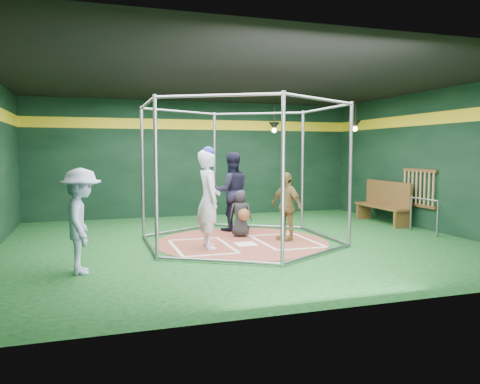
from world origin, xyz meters
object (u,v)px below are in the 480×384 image
object	(u,v)px
dugout_bench	(384,202)
visitor_leopard	(286,206)
batter_figure	(209,198)
umpire	(231,192)

from	to	relation	value
dugout_bench	visitor_leopard	bearing A→B (deg)	-157.17
batter_figure	visitor_leopard	distance (m)	1.91
umpire	visitor_leopard	bearing A→B (deg)	118.12
visitor_leopard	umpire	xyz separation A→B (m)	(-0.80, 1.57, 0.22)
visitor_leopard	dugout_bench	xyz separation A→B (m)	(3.62, 1.53, -0.18)
batter_figure	dugout_bench	bearing A→B (deg)	18.83
batter_figure	dugout_bench	distance (m)	5.81
visitor_leopard	umpire	distance (m)	1.78
visitor_leopard	umpire	world-z (taller)	umpire
batter_figure	visitor_leopard	size ratio (longest dim) A/B	1.37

